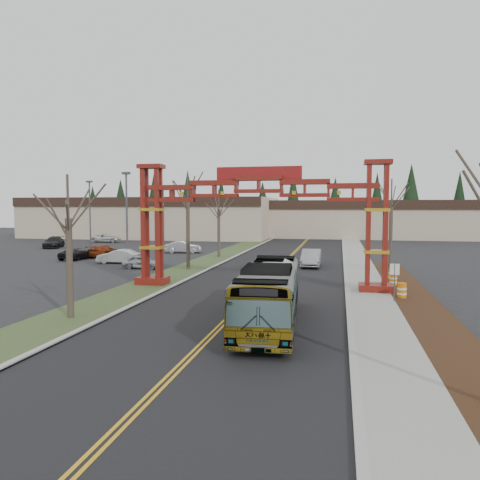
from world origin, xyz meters
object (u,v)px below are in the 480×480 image
(light_pole_near, at_px, (127,210))
(street_sign, at_px, (395,275))
(bare_tree_median_far, at_px, (219,209))
(retail_building_west, at_px, (155,217))
(light_pole_mid, at_px, (90,209))
(parked_car_far_b, at_px, (106,238))
(parked_car_mid_a, at_px, (103,251))
(bare_tree_median_near, at_px, (68,219))
(barrel_north, at_px, (392,275))
(transit_bus, at_px, (269,294))
(parked_car_near_a, at_px, (142,262))
(parked_car_far_a, at_px, (183,247))
(light_pole_far, at_px, (163,210))
(parked_car_far_c, at_px, (54,242))
(bare_tree_median_mid, at_px, (188,199))
(bare_tree_right_far, at_px, (391,203))
(gateway_arch, at_px, (259,204))
(silver_sedan, at_px, (311,258))
(barrel_south, at_px, (402,291))
(parked_car_near_b, at_px, (119,256))
(retail_building_east, at_px, (363,219))
(parked_car_near_c, at_px, (77,254))
(barrel_mid, at_px, (393,280))

(light_pole_near, bearing_deg, street_sign, -33.24)
(bare_tree_median_far, height_order, light_pole_near, light_pole_near)
(retail_building_west, bearing_deg, light_pole_mid, -87.11)
(parked_car_far_b, bearing_deg, parked_car_mid_a, -164.34)
(bare_tree_median_near, distance_m, barrel_north, 24.40)
(transit_bus, height_order, parked_car_near_a, transit_bus)
(parked_car_far_a, bearing_deg, light_pole_far, 16.14)
(parked_car_far_c, distance_m, bare_tree_median_mid, 32.57)
(bare_tree_right_far, bearing_deg, street_sign, -94.74)
(gateway_arch, distance_m, barrel_north, 12.31)
(gateway_arch, distance_m, bare_tree_median_mid, 11.59)
(bare_tree_right_far, xyz_separation_m, light_pole_far, (-32.89, 29.75, -0.78))
(silver_sedan, height_order, barrel_south, silver_sedan)
(bare_tree_median_far, relative_size, barrel_north, 7.49)
(parked_car_mid_a, height_order, parked_car_far_a, parked_car_far_a)
(silver_sedan, distance_m, parked_car_near_b, 19.58)
(retail_building_east, bearing_deg, bare_tree_median_mid, -108.57)
(parked_car_far_c, bearing_deg, parked_car_mid_a, -57.57)
(parked_car_near_b, xyz_separation_m, barrel_north, (26.25, -6.36, -0.20))
(parked_car_near_c, bearing_deg, gateway_arch, 151.13)
(parked_car_near_a, height_order, barrel_mid, parked_car_near_a)
(transit_bus, xyz_separation_m, barrel_south, (7.20, 8.07, -1.00))
(light_pole_mid, bearing_deg, silver_sedan, -24.08)
(bare_tree_right_far, distance_m, light_pole_far, 44.36)
(parked_car_far_b, bearing_deg, light_pole_far, -85.52)
(bare_tree_median_mid, relative_size, street_sign, 3.67)
(parked_car_near_c, bearing_deg, retail_building_west, -76.73)
(bare_tree_median_far, bearing_deg, parked_car_far_b, 142.46)
(parked_car_far_c, bearing_deg, light_pole_mid, -16.54)
(bare_tree_median_mid, bearing_deg, gateway_arch, -46.31)
(retail_building_east, distance_m, parked_car_far_c, 56.47)
(silver_sedan, distance_m, bare_tree_median_near, 26.74)
(parked_car_near_c, bearing_deg, street_sign, 154.05)
(bare_tree_median_near, xyz_separation_m, barrel_south, (17.46, 8.94, -4.65))
(parked_car_far_c, bearing_deg, light_pole_far, 29.71)
(barrel_north, bearing_deg, parked_car_far_a, 142.03)
(barrel_mid, relative_size, barrel_north, 0.95)
(light_pole_far, xyz_separation_m, street_sign, (31.73, -43.79, -3.59))
(silver_sedan, xyz_separation_m, bare_tree_right_far, (7.09, -2.46, 5.26))
(gateway_arch, distance_m, bare_tree_median_far, 21.10)
(parked_car_mid_a, xyz_separation_m, barrel_south, (30.84, -19.15, -0.18))
(parked_car_far_a, xyz_separation_m, light_pole_mid, (-14.92, 3.68, 4.72))
(retail_building_west, relative_size, bare_tree_median_mid, 5.22)
(retail_building_west, xyz_separation_m, parked_car_near_a, (17.48, -45.61, -3.12))
(retail_building_west, height_order, bare_tree_right_far, bare_tree_right_far)
(parked_car_near_a, xyz_separation_m, parked_car_near_b, (-4.09, 3.36, 0.08))
(parked_car_far_c, bearing_deg, parked_car_far_b, 57.85)
(bare_tree_median_mid, distance_m, light_pole_far, 35.40)
(parked_car_far_c, relative_size, barrel_mid, 5.39)
(bare_tree_median_mid, relative_size, light_pole_far, 0.96)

